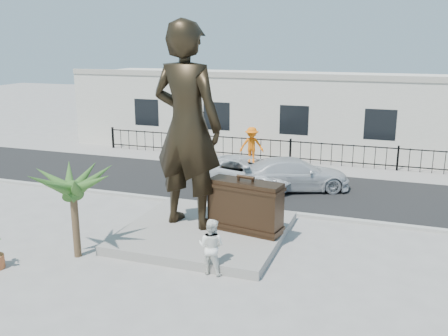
# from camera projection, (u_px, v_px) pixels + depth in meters

# --- Properties ---
(ground) EXTENTS (100.00, 100.00, 0.00)m
(ground) POSITION_uv_depth(u_px,v_px,m) (203.00, 255.00, 15.37)
(ground) COLOR #9E9991
(ground) RESTS_ON ground
(street) EXTENTS (40.00, 7.00, 0.01)m
(street) POSITION_uv_depth(u_px,v_px,m) (268.00, 186.00, 22.68)
(street) COLOR black
(street) RESTS_ON ground
(curb) EXTENTS (40.00, 0.25, 0.12)m
(curb) POSITION_uv_depth(u_px,v_px,m) (245.00, 208.00, 19.47)
(curb) COLOR #A5A399
(curb) RESTS_ON ground
(far_sidewalk) EXTENTS (40.00, 2.50, 0.02)m
(far_sidewalk) POSITION_uv_depth(u_px,v_px,m) (287.00, 165.00, 26.33)
(far_sidewalk) COLOR #9E9991
(far_sidewalk) RESTS_ON ground
(plinth) EXTENTS (5.20, 5.20, 0.30)m
(plinth) POSITION_uv_depth(u_px,v_px,m) (205.00, 232.00, 16.87)
(plinth) COLOR gray
(plinth) RESTS_ON ground
(fence) EXTENTS (22.00, 0.10, 1.20)m
(fence) POSITION_uv_depth(u_px,v_px,m) (290.00, 151.00, 26.92)
(fence) COLOR black
(fence) RESTS_ON ground
(building) EXTENTS (28.00, 7.00, 4.40)m
(building) POSITION_uv_depth(u_px,v_px,m) (306.00, 112.00, 30.35)
(building) COLOR silver
(building) RESTS_ON ground
(statue) EXTENTS (2.70, 1.99, 6.80)m
(statue) POSITION_uv_depth(u_px,v_px,m) (187.00, 126.00, 16.37)
(statue) COLOR black
(statue) RESTS_ON plinth
(suitcase) EXTENTS (2.53, 1.17, 1.71)m
(suitcase) POSITION_uv_depth(u_px,v_px,m) (245.00, 206.00, 16.34)
(suitcase) COLOR #322115
(suitcase) RESTS_ON plinth
(tourist) EXTENTS (0.83, 0.67, 1.62)m
(tourist) POSITION_uv_depth(u_px,v_px,m) (211.00, 246.00, 14.02)
(tourist) COLOR white
(tourist) RESTS_ON ground
(car_white) EXTENTS (5.11, 3.08, 1.33)m
(car_white) POSITION_uv_depth(u_px,v_px,m) (244.00, 172.00, 22.45)
(car_white) COLOR silver
(car_white) RESTS_ON street
(car_silver) EXTENTS (5.19, 3.70, 1.40)m
(car_silver) POSITION_uv_depth(u_px,v_px,m) (294.00, 174.00, 21.98)
(car_silver) COLOR silver
(car_silver) RESTS_ON street
(worker) EXTENTS (1.45, 1.12, 1.97)m
(worker) POSITION_uv_depth(u_px,v_px,m) (252.00, 145.00, 26.46)
(worker) COLOR orange
(worker) RESTS_ON far_sidewalk
(palm_tree) EXTENTS (1.80, 1.80, 3.20)m
(palm_tree) POSITION_uv_depth(u_px,v_px,m) (78.00, 256.00, 15.32)
(palm_tree) COLOR #2E561F
(palm_tree) RESTS_ON ground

